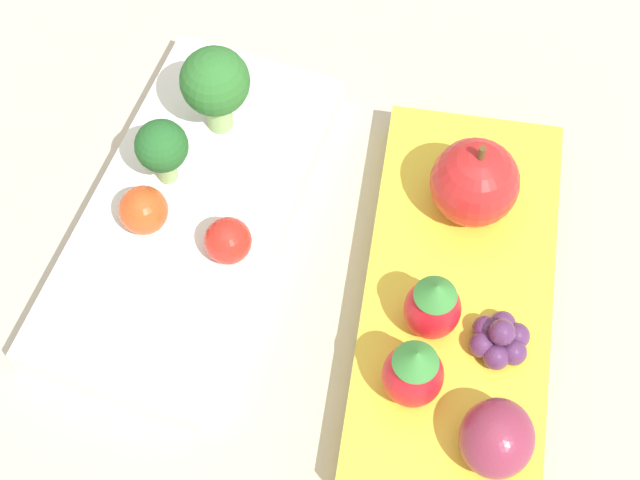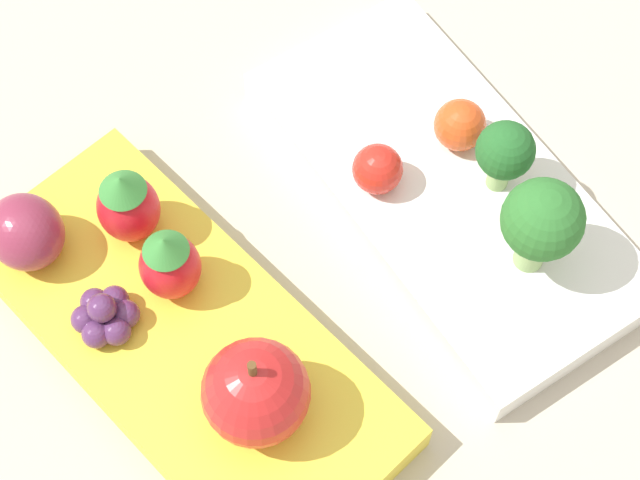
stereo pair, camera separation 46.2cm
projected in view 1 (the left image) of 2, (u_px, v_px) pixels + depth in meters
The scene contains 12 objects.
ground_plane at pixel (327, 258), 0.59m from camera, with size 4.00×4.00×0.00m, color #BCB29E.
bento_box_savoury at pixel (189, 221), 0.59m from camera, with size 0.23×0.13×0.02m.
bento_box_fruit at pixel (457, 298), 0.57m from camera, with size 0.23×0.12×0.02m.
broccoli_floret_0 at pixel (215, 84), 0.58m from camera, with size 0.04×0.04×0.06m.
broccoli_floret_1 at pixel (162, 148), 0.57m from camera, with size 0.03×0.03×0.04m.
cherry_tomato_0 at pixel (143, 210), 0.57m from camera, with size 0.03×0.03×0.03m.
cherry_tomato_1 at pixel (228, 241), 0.56m from camera, with size 0.03×0.03×0.03m.
apple at pixel (475, 182), 0.56m from camera, with size 0.05×0.05×0.06m.
strawberry_0 at pixel (413, 373), 0.51m from camera, with size 0.03×0.03×0.05m.
strawberry_1 at pixel (433, 307), 0.53m from camera, with size 0.03×0.03×0.04m.
plum at pixel (497, 438), 0.50m from camera, with size 0.04×0.04×0.04m.
grape_cluster at pixel (500, 339), 0.54m from camera, with size 0.03×0.03×0.02m.
Camera 1 is at (-0.27, -0.07, 0.52)m, focal length 60.00 mm.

